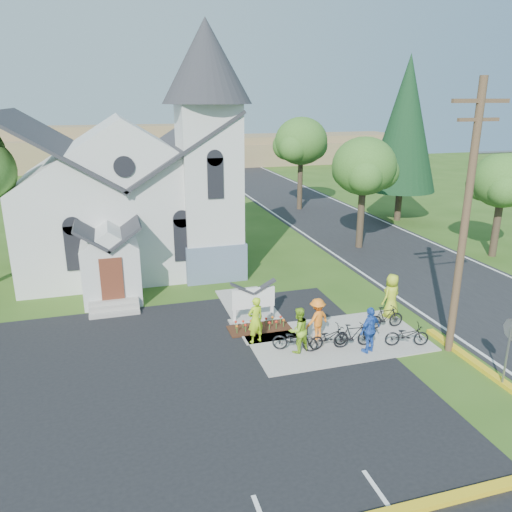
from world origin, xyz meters
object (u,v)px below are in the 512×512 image
object	(u,v)px
bike_1	(353,335)
bike_3	(386,317)
stop_sign	(511,339)
bike_0	(295,339)
cyclist_2	(370,330)
utility_pole	(468,213)
cyclist_3	(317,319)
cyclist_0	(255,320)
church_sign	(253,299)
cyclist_4	(391,296)
bike_4	(407,335)
bike_2	(329,337)
cyclist_1	(298,330)

from	to	relation	value
bike_1	bike_3	xyz separation A→B (m)	(2.06, 1.11, 0.00)
stop_sign	bike_0	world-z (taller)	stop_sign
cyclist_2	utility_pole	bearing A→B (deg)	145.32
bike_0	cyclist_3	xyz separation A→B (m)	(1.19, 0.68, 0.40)
utility_pole	cyclist_3	size ratio (longest dim) A/B	5.82
bike_1	cyclist_2	world-z (taller)	cyclist_2
stop_sign	cyclist_3	size ratio (longest dim) A/B	1.44
cyclist_3	bike_0	bearing A→B (deg)	8.19
cyclist_0	church_sign	bearing A→B (deg)	-121.61
bike_3	cyclist_4	size ratio (longest dim) A/B	0.82
church_sign	stop_sign	distance (m)	9.97
church_sign	bike_3	size ratio (longest dim) A/B	1.36
bike_3	bike_4	size ratio (longest dim) A/B	0.95
cyclist_0	cyclist_4	xyz separation A→B (m)	(6.40, 0.65, 0.03)
church_sign	stop_sign	size ratio (longest dim) A/B	0.89
utility_pole	bike_2	bearing A→B (deg)	162.29
bike_1	cyclist_2	distance (m)	0.79
cyclist_1	bike_4	size ratio (longest dim) A/B	1.05
bike_0	cyclist_2	xyz separation A→B (m)	(2.67, -0.89, 0.45)
church_sign	bike_2	distance (m)	3.93
bike_2	cyclist_3	bearing A→B (deg)	5.74
church_sign	bike_0	xyz separation A→B (m)	(0.75, -3.14, -0.52)
cyclist_2	bike_3	size ratio (longest dim) A/B	1.12
church_sign	utility_pole	xyz separation A→B (m)	(6.56, -4.70, 4.38)
cyclist_1	cyclist_2	bearing A→B (deg)	143.48
stop_sign	cyclist_3	world-z (taller)	stop_sign
bike_1	bike_3	size ratio (longest dim) A/B	0.99
utility_pole	bike_2	world-z (taller)	utility_pole
bike_0	bike_4	size ratio (longest dim) A/B	1.02
bike_3	bike_4	world-z (taller)	bike_3
cyclist_1	bike_1	xyz separation A→B (m)	(2.19, -0.25, -0.41)
bike_3	stop_sign	bearing A→B (deg)	-162.31
utility_pole	bike_0	world-z (taller)	utility_pole
cyclist_4	cyclist_2	bearing A→B (deg)	24.72
cyclist_2	bike_2	distance (m)	1.59
cyclist_1	cyclist_3	distance (m)	1.35
utility_pole	bike_4	bearing A→B (deg)	154.70
church_sign	cyclist_0	size ratio (longest dim) A/B	1.16
utility_pole	bike_2	distance (m)	6.79
church_sign	stop_sign	world-z (taller)	stop_sign
bike_3	cyclist_4	bearing A→B (deg)	-39.52
stop_sign	bike_3	size ratio (longest dim) A/B	1.53
bike_3	bike_4	xyz separation A→B (m)	(-0.01, -1.61, -0.04)
bike_0	bike_4	xyz separation A→B (m)	(4.32, -0.86, -0.01)
bike_4	stop_sign	bearing A→B (deg)	-140.17
bike_2	cyclist_4	world-z (taller)	cyclist_4
cyclist_1	bike_4	distance (m)	4.33
bike_1	bike_4	size ratio (longest dim) A/B	0.94
cyclist_3	bike_3	size ratio (longest dim) A/B	1.06
cyclist_2	stop_sign	bearing A→B (deg)	111.02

